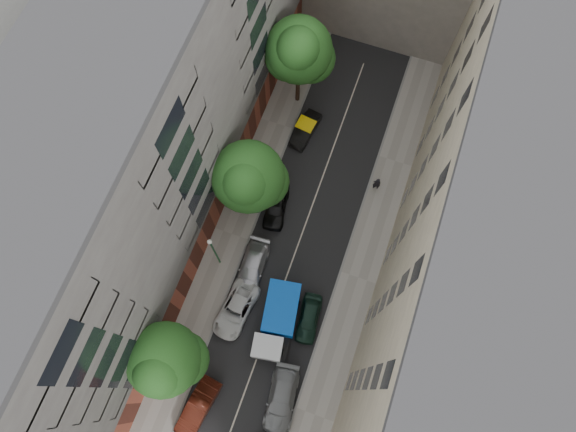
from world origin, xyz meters
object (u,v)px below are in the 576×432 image
at_px(car_left_1, 198,407).
at_px(car_left_4, 276,205).
at_px(car_right_1, 281,399).
at_px(tree_far, 300,53).
at_px(car_left_2, 236,310).
at_px(tree_mid, 249,179).
at_px(tarp_truck, 278,320).
at_px(car_right_2, 309,318).
at_px(car_left_5, 306,130).
at_px(car_left_3, 252,267).
at_px(lamp_post, 214,250).
at_px(pedestrian, 377,184).
at_px(tree_near, 165,362).

distance_m(car_left_1, car_left_4, 16.80).
height_order(car_right_1, tree_far, tree_far).
xyz_separation_m(car_left_2, tree_mid, (-1.83, 8.73, 5.24)).
xyz_separation_m(tarp_truck, car_left_4, (-3.40, 8.95, -0.76)).
height_order(car_left_1, tree_mid, tree_mid).
bearing_deg(car_right_2, car_left_4, 118.74).
bearing_deg(tree_mid, car_left_5, 77.22).
bearing_deg(tree_far, car_left_5, -59.47).
distance_m(car_left_3, tree_mid, 7.53).
relative_size(tarp_truck, car_left_2, 1.28).
relative_size(car_left_3, lamp_post, 0.79).
xyz_separation_m(car_left_1, car_left_5, (0.00, 24.40, -0.09)).
relative_size(tarp_truck, pedestrian, 3.48).
distance_m(car_left_2, car_right_2, 5.74).
distance_m(tarp_truck, car_left_5, 16.91).
height_order(tarp_truck, car_right_1, tarp_truck).
distance_m(tree_mid, tree_far, 11.02).
relative_size(car_right_1, tree_far, 0.50).
bearing_deg(car_left_1, car_left_2, 98.72).
distance_m(tree_near, pedestrian, 21.95).
bearing_deg(lamp_post, tarp_truck, -26.04).
xyz_separation_m(car_left_3, pedestrian, (7.36, 10.18, 0.34)).
bearing_deg(car_left_3, car_right_2, -25.88).
bearing_deg(pedestrian, lamp_post, 36.98).
bearing_deg(tree_mid, lamp_post, -99.22).
bearing_deg(car_left_3, car_left_1, -93.38).
bearing_deg(tree_mid, car_right_1, -61.57).
xyz_separation_m(car_left_5, tree_far, (-1.70, 2.89, 6.39)).
distance_m(tarp_truck, tree_far, 20.84).
height_order(car_right_1, pedestrian, pedestrian).
bearing_deg(lamp_post, car_right_1, -44.73).
relative_size(car_left_3, tree_near, 0.58).
bearing_deg(car_right_1, car_left_5, 96.73).
relative_size(car_left_1, car_left_4, 1.03).
distance_m(car_left_2, car_left_4, 9.20).
bearing_deg(tarp_truck, tree_near, -145.71).
relative_size(car_left_1, car_left_2, 0.92).
bearing_deg(car_left_4, lamp_post, -123.77).
bearing_deg(tarp_truck, car_left_1, -122.77).
bearing_deg(tree_mid, pedestrian, 28.80).
relative_size(car_left_1, car_left_3, 0.93).
bearing_deg(car_left_1, tree_near, 145.41).
distance_m(car_left_3, car_right_1, 10.26).
relative_size(car_left_3, car_right_2, 1.22).
relative_size(car_left_4, car_left_5, 1.11).
height_order(car_left_5, tree_near, tree_near).
height_order(tree_far, lamp_post, tree_far).
distance_m(car_left_1, car_left_2, 7.60).
bearing_deg(car_left_5, lamp_post, -93.56).
height_order(car_right_2, tree_mid, tree_mid).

